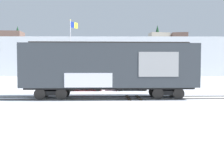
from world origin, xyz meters
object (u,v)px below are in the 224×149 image
Objects in this scene: freight_car at (110,67)px; parked_car_black at (130,83)px; flagpole at (72,45)px; parked_car_red at (85,83)px.

freight_car is 6.72m from parked_car_black.
flagpole is 2.03× the size of parked_car_red.
freight_car is 3.42× the size of parked_car_black.
flagpole reaches higher than freight_car.
parked_car_red is at bearing -64.17° from flagpole.
parked_car_red reaches higher than parked_car_black.
freight_car is at bearing -64.26° from flagpole.
flagpole is 2.16× the size of parked_car_black.
parked_car_red is at bearing -178.31° from parked_car_black.
flagpole is 9.86m from parked_car_black.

